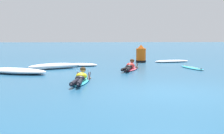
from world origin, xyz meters
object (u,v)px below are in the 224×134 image
Objects in this scene: surfer_near at (81,78)px; channel_marker_buoy at (141,55)px; surfer_far at (130,67)px; drifting_surfboard at (192,68)px.

surfer_near is 8.54m from channel_marker_buoy.
surfer_near is 4.30m from surfer_far.
channel_marker_buoy is (1.25, 4.13, 0.31)m from surfer_far.
surfer_far is at bearing -106.82° from channel_marker_buoy.
channel_marker_buoy reaches higher than surfer_far.
channel_marker_buoy is (3.50, 7.79, 0.31)m from surfer_near.
drifting_surfboard is 4.24m from channel_marker_buoy.
channel_marker_buoy is (-1.99, 3.72, 0.41)m from drifting_surfboard.
drifting_surfboard is at bearing -61.90° from channel_marker_buoy.
surfer_near is at bearing -114.20° from channel_marker_buoy.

